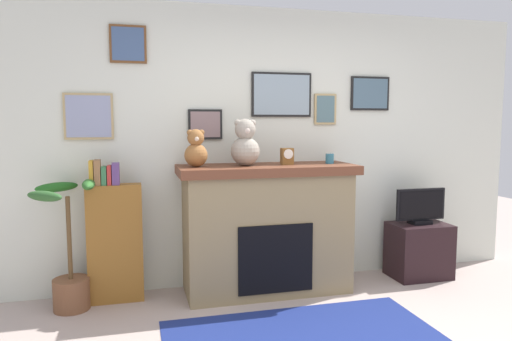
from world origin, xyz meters
TOP-DOWN VIEW (x-y plane):
  - back_wall at (-0.00, 2.00)m, footprint 5.20×0.15m
  - fireplace at (-0.15, 1.66)m, footprint 1.59×0.63m
  - bookshelf at (-1.48, 1.74)m, footprint 0.46×0.16m
  - potted_plant at (-1.84, 1.64)m, footprint 0.53×0.63m
  - tv_stand at (1.42, 1.64)m, footprint 0.56×0.40m
  - television at (1.42, 1.64)m, footprint 0.52×0.14m
  - area_rug at (-0.15, 0.69)m, footprint 1.99×1.03m
  - candle_jar at (0.45, 1.64)m, footprint 0.08×0.08m
  - mantel_clock at (0.03, 1.64)m, footprint 0.11×0.08m
  - teddy_bear_brown at (-0.79, 1.64)m, footprint 0.20×0.20m
  - teddy_bear_tan at (-0.35, 1.64)m, footprint 0.25×0.25m

SIDE VIEW (x-z plane):
  - area_rug at x=-0.15m, z-range 0.00..0.01m
  - tv_stand at x=1.42m, z-range 0.00..0.54m
  - potted_plant at x=-1.84m, z-range -0.15..0.92m
  - bookshelf at x=-1.48m, z-range -0.07..1.16m
  - fireplace at x=-0.15m, z-range 0.01..1.16m
  - television at x=1.42m, z-range 0.53..0.88m
  - candle_jar at x=0.45m, z-range 1.16..1.25m
  - mantel_clock at x=0.03m, z-range 1.16..1.31m
  - teddy_bear_brown at x=-0.79m, z-range 1.14..1.46m
  - back_wall at x=0.00m, z-range 0.01..2.61m
  - teddy_bear_tan at x=-0.35m, z-range 1.14..1.55m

